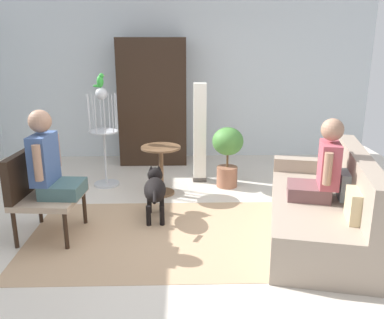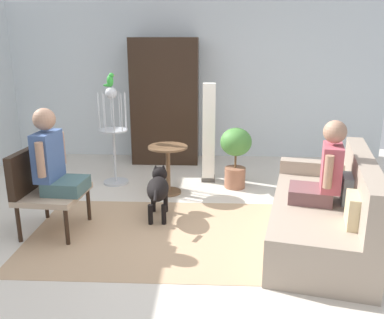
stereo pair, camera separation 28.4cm
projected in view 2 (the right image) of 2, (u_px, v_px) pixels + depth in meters
ground_plane at (174, 232)px, 4.36m from camera, size 7.51×7.51×0.00m
back_wall at (189, 81)px, 7.06m from camera, size 6.81×0.12×2.66m
area_rug at (163, 235)px, 4.30m from camera, size 2.82×1.82×0.01m
couch at (326, 214)px, 4.08m from camera, size 1.35×2.14×0.91m
armchair at (42, 184)px, 4.29m from camera, size 0.67×0.74×0.90m
person_on_couch at (325, 171)px, 3.95m from camera, size 0.55×0.53×0.83m
person_on_armchair at (53, 159)px, 4.19m from camera, size 0.50×0.56×0.89m
round_end_table at (168, 164)px, 5.41m from camera, size 0.53×0.53×0.66m
dog at (158, 188)px, 4.68m from camera, size 0.28×0.83×0.56m
bird_cage_stand at (114, 135)px, 5.72m from camera, size 0.41×0.41×1.40m
parrot at (110, 80)px, 5.50m from camera, size 0.17×0.10×0.19m
potted_plant at (236, 151)px, 5.60m from camera, size 0.43×0.43×0.86m
column_lamp at (209, 134)px, 5.83m from camera, size 0.20×0.20×1.44m
armoire_cabinet at (165, 102)px, 6.76m from camera, size 1.11×0.56×2.06m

